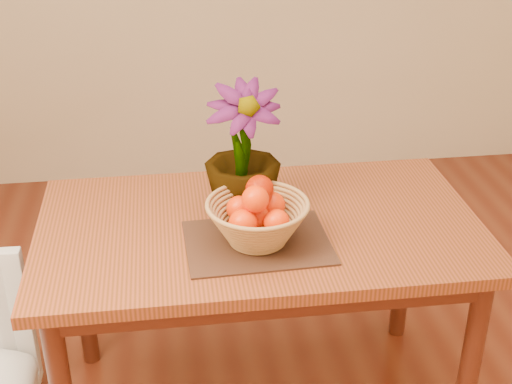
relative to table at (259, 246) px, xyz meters
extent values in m
cube|color=brown|center=(0.00, 0.00, 0.07)|extent=(1.40, 0.80, 0.04)
cube|color=#431B0F|center=(0.00, 0.00, 0.01)|extent=(1.28, 0.68, 0.08)
cylinder|color=#431B0F|center=(0.62, -0.32, -0.31)|extent=(0.06, 0.06, 0.71)
cylinder|color=#431B0F|center=(-0.62, 0.32, -0.31)|extent=(0.06, 0.06, 0.71)
cylinder|color=#431B0F|center=(0.62, 0.32, -0.31)|extent=(0.06, 0.06, 0.71)
cube|color=#3E2116|center=(-0.02, -0.12, 0.09)|extent=(0.44, 0.34, 0.01)
cylinder|color=#B57D4B|center=(-0.02, -0.12, 0.10)|extent=(0.16, 0.16, 0.01)
sphere|color=#F12D03|center=(-0.02, -0.12, 0.18)|extent=(0.07, 0.07, 0.07)
sphere|color=#F12D03|center=(0.03, -0.07, 0.19)|extent=(0.08, 0.08, 0.08)
sphere|color=#F12D03|center=(-0.07, -0.07, 0.19)|extent=(0.08, 0.08, 0.08)
sphere|color=#F12D03|center=(-0.07, -0.17, 0.19)|extent=(0.08, 0.08, 0.08)
sphere|color=#F12D03|center=(0.03, -0.17, 0.19)|extent=(0.08, 0.08, 0.08)
sphere|color=#F12D03|center=(-0.01, -0.09, 0.26)|extent=(0.08, 0.08, 0.08)
sphere|color=#F12D03|center=(-0.03, -0.15, 0.25)|extent=(0.08, 0.08, 0.08)
sphere|color=#F12D03|center=(-0.01, -0.09, 0.26)|extent=(0.08, 0.08, 0.08)
imported|color=#184112|center=(-0.04, 0.08, 0.30)|extent=(0.25, 0.25, 0.43)
camera|label=1|loc=(-0.28, -1.94, 1.21)|focal=50.00mm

